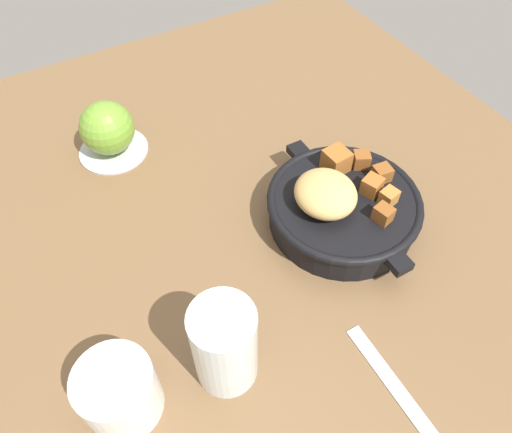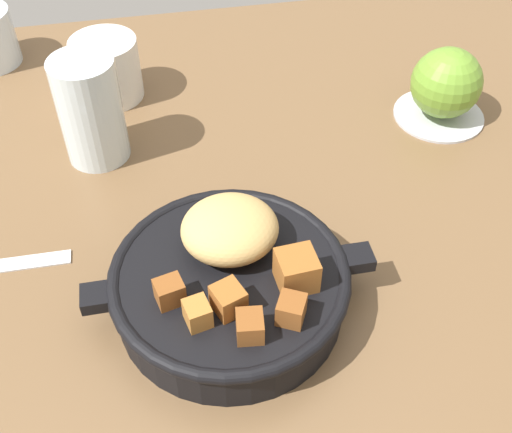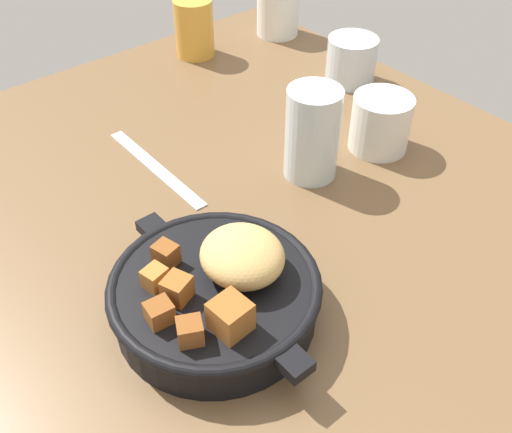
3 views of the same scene
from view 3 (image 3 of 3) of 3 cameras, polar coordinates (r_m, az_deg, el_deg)
The scene contains 8 objects.
ground_plane at distance 62.02cm, azimuth 2.30°, elevation -6.26°, with size 110.75×87.85×2.40cm, color brown.
cast_iron_skillet at distance 55.34cm, azimuth -3.71°, elevation -7.28°, with size 24.22×19.98×8.48cm.
butter_knife at distance 75.72cm, azimuth -9.66°, elevation 4.76°, with size 20.23×1.60×0.36cm, color silver.
water_glass_tall at distance 71.07cm, azimuth 5.47°, elevation 8.00°, with size 6.58×6.58×11.50cm, color silver.
ceramic_mug_white at distance 78.29cm, azimuth 11.96°, elevation 8.84°, with size 7.70×7.70×7.30cm, color silver.
water_glass_short at distance 93.56cm, azimuth 9.21°, elevation 14.71°, with size 7.58×7.58×6.94cm, color silver.
juice_glass_amber at distance 100.81cm, azimuth -6.00°, elevation 17.71°, with size 6.38×6.38×9.19cm, color gold.
white_creamer_pitcher at distance 107.85cm, azimuth 2.13°, elevation 19.50°, with size 7.25×7.25×9.20cm, color white.
Camera 3 is at (30.54, -28.74, 44.50)cm, focal length 41.34 mm.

